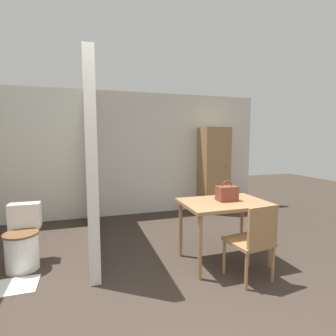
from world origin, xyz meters
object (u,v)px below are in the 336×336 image
Objects in this scene: wooden_chair at (253,239)px; handbag at (227,193)px; wooden_cabinet at (214,170)px; toilet at (23,242)px; dining_table at (224,209)px.

wooden_chair is 3.37× the size of handbag.
handbag is 0.14× the size of wooden_cabinet.
handbag is (2.46, -0.58, 0.56)m from toilet.
dining_table is 2.51m from toilet.
toilet is 2.59m from handbag.
toilet is at bearing -154.93° from wooden_cabinet.
toilet is at bearing 148.24° from wooden_chair.
toilet is 2.90× the size of handbag.
wooden_cabinet reaches higher than wooden_chair.
handbag is at bearing 85.16° from wooden_chair.
toilet is (-2.48, 1.12, -0.15)m from wooden_chair.
wooden_chair is (0.08, -0.51, -0.22)m from dining_table.
toilet is at bearing 165.77° from dining_table.
wooden_chair reaches higher than dining_table.
wooden_cabinet is (0.99, 2.20, 0.21)m from dining_table.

